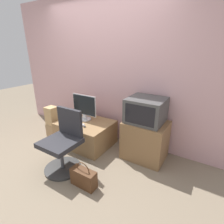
% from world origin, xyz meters
% --- Properties ---
extents(ground_plane, '(12.00, 12.00, 0.00)m').
position_xyz_m(ground_plane, '(0.00, 0.00, 0.00)').
color(ground_plane, '#7F705B').
extents(wall_back, '(4.40, 0.05, 2.60)m').
position_xyz_m(wall_back, '(0.00, 1.32, 1.30)').
color(wall_back, '#CC9EA3').
rests_on(wall_back, ground_plane).
extents(desk, '(0.95, 0.73, 0.44)m').
position_xyz_m(desk, '(-0.09, 0.81, 0.22)').
color(desk, '#937047').
rests_on(desk, ground_plane).
extents(side_stand, '(0.66, 0.52, 0.62)m').
position_xyz_m(side_stand, '(1.00, 0.99, 0.31)').
color(side_stand, olive).
rests_on(side_stand, ground_plane).
extents(main_monitor, '(0.52, 0.23, 0.47)m').
position_xyz_m(main_monitor, '(-0.17, 0.90, 0.67)').
color(main_monitor, silver).
rests_on(main_monitor, desk).
extents(keyboard, '(0.29, 0.11, 0.01)m').
position_xyz_m(keyboard, '(-0.15, 0.66, 0.45)').
color(keyboard, silver).
rests_on(keyboard, desk).
extents(mouse, '(0.05, 0.03, 0.03)m').
position_xyz_m(mouse, '(0.05, 0.64, 0.45)').
color(mouse, '#4C4C51').
rests_on(mouse, desk).
extents(crt_tv, '(0.55, 0.51, 0.37)m').
position_xyz_m(crt_tv, '(0.98, 1.01, 0.81)').
color(crt_tv, '#474747').
rests_on(crt_tv, side_stand).
extents(office_chair, '(0.54, 0.54, 0.89)m').
position_xyz_m(office_chair, '(0.10, 0.10, 0.40)').
color(office_chair, '#333333').
rests_on(office_chair, ground_plane).
extents(cardboard_box_lower, '(0.21, 0.20, 0.32)m').
position_xyz_m(cardboard_box_lower, '(-0.74, 0.62, 0.16)').
color(cardboard_box_lower, '#A3845B').
rests_on(cardboard_box_lower, ground_plane).
extents(cardboard_box_upper, '(0.19, 0.18, 0.34)m').
position_xyz_m(cardboard_box_upper, '(-0.74, 0.62, 0.49)').
color(cardboard_box_upper, tan).
rests_on(cardboard_box_upper, cardboard_box_lower).
extents(handbag, '(0.35, 0.14, 0.36)m').
position_xyz_m(handbag, '(0.59, -0.04, 0.13)').
color(handbag, '#4C2D19').
rests_on(handbag, ground_plane).
extents(book, '(0.22, 0.15, 0.02)m').
position_xyz_m(book, '(-0.60, 0.31, 0.01)').
color(book, maroon).
rests_on(book, ground_plane).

